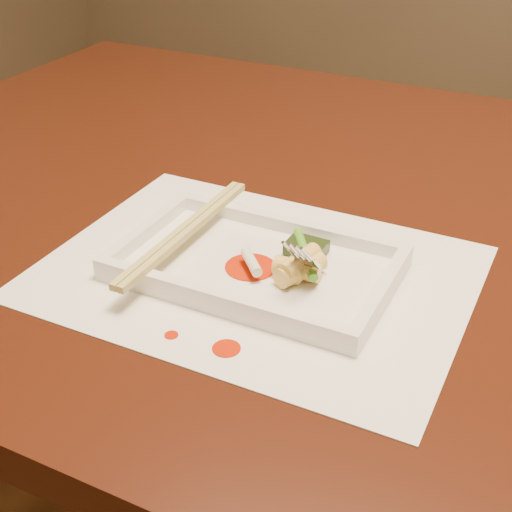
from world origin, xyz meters
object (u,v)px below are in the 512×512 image
at_px(table, 364,285).
at_px(plate_base, 256,268).
at_px(placemat, 256,273).
at_px(chopstick_a, 181,230).
at_px(fork, 336,203).

distance_m(table, plate_base, 0.21).
relative_size(placemat, chopstick_a, 1.76).
relative_size(table, fork, 10.00).
bearing_deg(table, chopstick_a, -128.84).
bearing_deg(plate_base, fork, 14.42).
xyz_separation_m(plate_base, fork, (0.07, 0.02, 0.08)).
height_order(table, plate_base, plate_base).
bearing_deg(plate_base, table, 71.69).
relative_size(plate_base, fork, 1.86).
height_order(placemat, plate_base, plate_base).
height_order(plate_base, fork, fork).
height_order(table, placemat, placemat).
xyz_separation_m(table, plate_base, (-0.06, -0.17, 0.11)).
xyz_separation_m(placemat, chopstick_a, (-0.08, 0.00, 0.03)).
distance_m(placemat, fork, 0.11).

